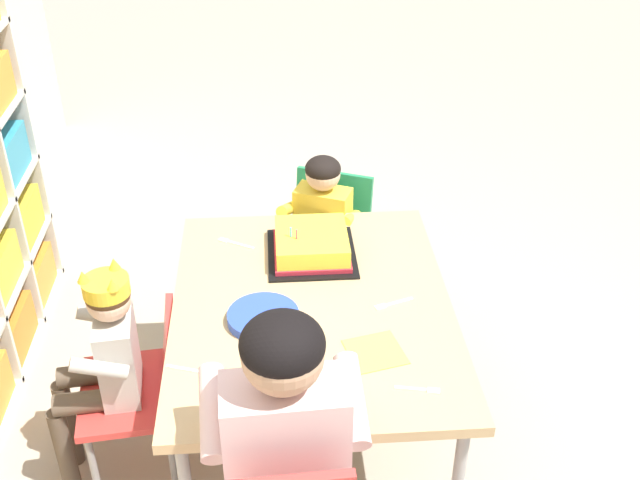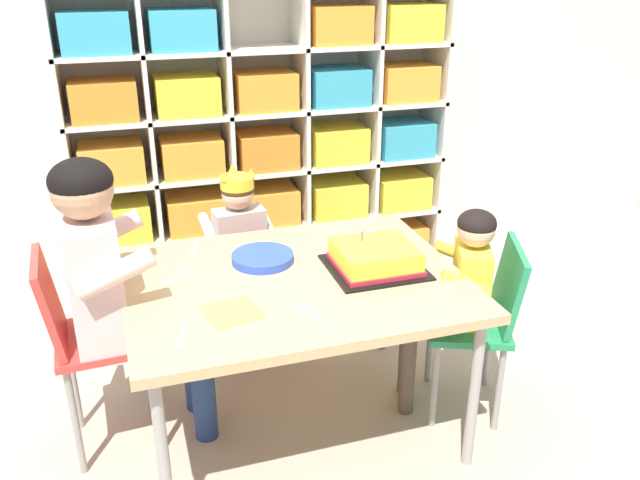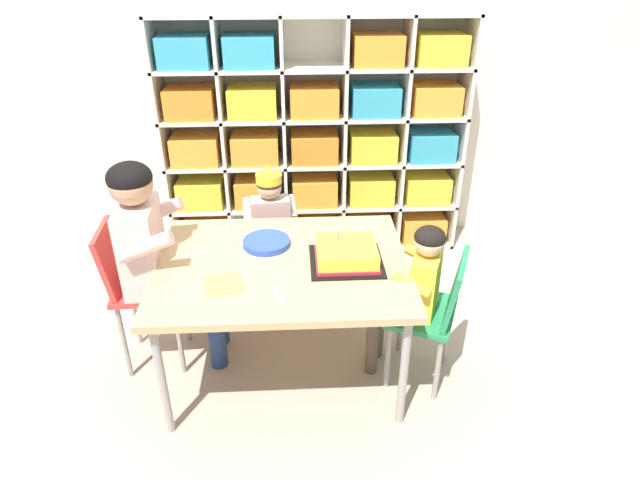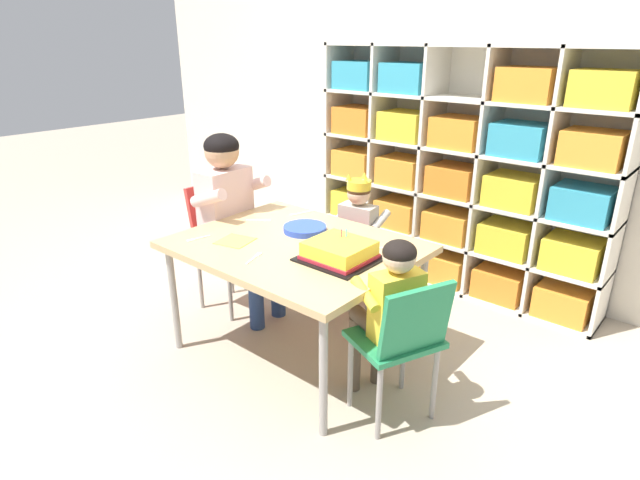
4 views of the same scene
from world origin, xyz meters
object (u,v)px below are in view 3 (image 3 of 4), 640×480
Objects in this scene: child_with_crown at (288,219)px; birthday_cake_on_tray at (371,274)px; activity_table at (268,320)px; fork_near_cake_tray at (243,306)px; paper_plate_stack at (176,250)px; fork_beside_plate_stack at (176,296)px; fork_scattered_mid_table at (217,353)px; classroom_chair_blue at (278,271)px; adult_helper_seated at (7,238)px; fork_at_table_front_edge at (107,325)px.

child_with_crown is 0.62m from birthday_cake_on_tray.
activity_table is 0.64m from child_with_crown.
paper_plate_stack is at bearing -16.31° from fork_near_cake_tray.
fork_beside_plate_stack is at bearing -173.19° from activity_table.
fork_beside_plate_stack is at bearing 112.95° from fork_scattered_mid_table.
adult_helper_seated is at bearing 42.65° from classroom_chair_blue.
activity_table is 1.73× the size of child_with_crown.
classroom_chair_blue is at bearing 135.87° from birthday_cake_on_tray.
fork_near_cake_tray is at bearing 74.31° from fork_beside_plate_stack.
fork_beside_plate_stack is at bearing 83.45° from classroom_chair_blue.
fork_at_table_front_edge is 0.96× the size of fork_near_cake_tray.
adult_helper_seated is 7.74× the size of fork_scattered_mid_table.
classroom_chair_blue is 4.54× the size of fork_near_cake_tray.
activity_table is 6.95× the size of paper_plate_stack.
fork_at_table_front_edge is at bearing 48.90° from fork_near_cake_tray.
birthday_cake_on_tray is at bearing 141.53° from classroom_chair_blue.
birthday_cake_on_tray reaches higher than activity_table.
adult_helper_seated is at bearing -173.18° from birthday_cake_on_tray.
fork_near_cake_tray is (0.06, -0.67, 0.08)m from child_with_crown.
paper_plate_stack is at bearing -171.81° from fork_beside_plate_stack.
activity_table is 10.24× the size of fork_scattered_mid_table.
adult_helper_seated reaches higher than birthday_cake_on_tray.
adult_helper_seated is 3.20× the size of birthday_cake_on_tray.
birthday_cake_on_tray is at bearing 95.75° from fork_beside_plate_stack.
fork_near_cake_tray is (0.31, 0.16, 0.00)m from fork_at_table_front_edge.
child_with_crown is 0.67m from fork_near_cake_tray.
paper_plate_stack reaches higher than fork_near_cake_tray.
paper_plate_stack is (-0.34, 0.19, 0.07)m from activity_table.
fork_beside_plate_stack is (-0.12, -0.56, 0.23)m from classroom_chair_blue.
child_with_crown is 0.91m from adult_helper_seated.
adult_helper_seated is 0.79m from fork_scattered_mid_table.
classroom_chair_blue is 4.73× the size of fork_at_table_front_edge.
classroom_chair_blue is at bearing 103.90° from activity_table.
birthday_cake_on_tray is 0.54m from fork_beside_plate_stack.
activity_table is at bearing 109.56° from classroom_chair_blue.
fork_beside_plate_stack is 1.05× the size of fork_at_table_front_edge.
fork_beside_plate_stack is 0.29m from fork_scattered_mid_table.
birthday_cake_on_tray is 0.50m from fork_scattered_mid_table.
fork_at_table_front_edge is (-0.62, -0.35, -0.03)m from birthday_cake_on_tray.
fork_at_table_front_edge is (0.42, -0.22, -0.08)m from adult_helper_seated.
birthday_cake_on_tray reaches higher than paper_plate_stack.
fork_beside_plate_stack and fork_near_cake_tray have the same top height.
paper_plate_stack is (-0.59, 0.03, -0.02)m from birthday_cake_on_tray.
birthday_cake_on_tray reaches higher than fork_near_cake_tray.
classroom_chair_blue is (-0.13, 0.53, -0.17)m from activity_table.
classroom_chair_blue is 0.61m from fork_near_cake_tray.
fork_scattered_mid_table is 0.21m from fork_near_cake_tray.
activity_table is at bearing 106.48° from child_with_crown.
fork_beside_plate_stack is at bearing 84.56° from child_with_crown.
paper_plate_stack is at bearing 63.78° from classroom_chair_blue.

